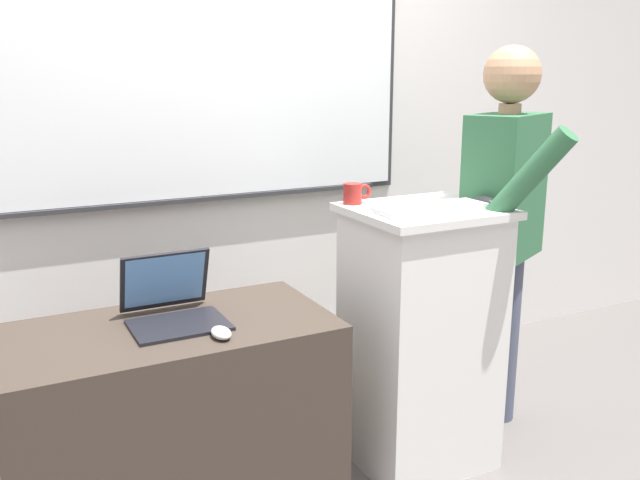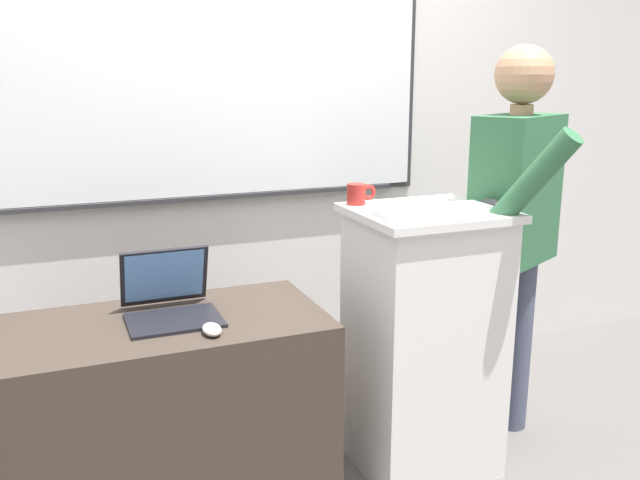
% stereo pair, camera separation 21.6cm
% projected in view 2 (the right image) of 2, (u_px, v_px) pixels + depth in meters
% --- Properties ---
extents(back_wall, '(6.40, 0.17, 2.96)m').
position_uv_depth(back_wall, '(247.00, 89.00, 3.18)').
color(back_wall, silver).
rests_on(back_wall, ground_plane).
extents(lectern_podium, '(0.56, 0.50, 1.06)m').
position_uv_depth(lectern_podium, '(423.00, 340.00, 2.65)').
color(lectern_podium, silver).
rests_on(lectern_podium, ground_plane).
extents(side_desk, '(1.10, 0.58, 0.73)m').
position_uv_depth(side_desk, '(169.00, 418.00, 2.40)').
color(side_desk, '#382D26').
rests_on(side_desk, ground_plane).
extents(person_presenter, '(0.57, 0.66, 1.66)m').
position_uv_depth(person_presenter, '(515.00, 222.00, 2.75)').
color(person_presenter, '#474C60').
rests_on(person_presenter, ground_plane).
extents(laptop, '(0.31, 0.33, 0.23)m').
position_uv_depth(laptop, '(169.00, 296.00, 2.36)').
color(laptop, black).
rests_on(laptop, side_desk).
extents(wireless_keyboard, '(0.44, 0.14, 0.02)m').
position_uv_depth(wireless_keyboard, '(433.00, 210.00, 2.46)').
color(wireless_keyboard, silver).
rests_on(wireless_keyboard, lectern_podium).
extents(computer_mouse_by_laptop, '(0.06, 0.10, 0.03)m').
position_uv_depth(computer_mouse_by_laptop, '(212.00, 329.00, 2.19)').
color(computer_mouse_by_laptop, silver).
rests_on(computer_mouse_by_laptop, side_desk).
extents(computer_mouse_by_keyboard, '(0.06, 0.10, 0.03)m').
position_uv_depth(computer_mouse_by_keyboard, '(491.00, 204.00, 2.54)').
color(computer_mouse_by_keyboard, black).
rests_on(computer_mouse_by_keyboard, lectern_podium).
extents(coffee_mug, '(0.12, 0.07, 0.08)m').
position_uv_depth(coffee_mug, '(358.00, 194.00, 2.61)').
color(coffee_mug, maroon).
rests_on(coffee_mug, lectern_podium).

